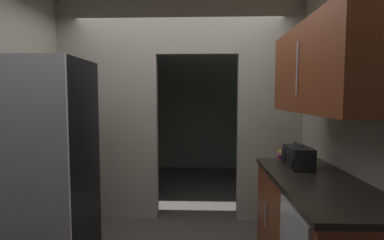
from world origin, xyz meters
name	(u,v)px	position (x,y,z in m)	size (l,w,h in m)	color
kitchen_partition	(173,103)	(-0.08, 1.24, 1.47)	(3.01, 0.12, 2.72)	#ADA899
adjoining_room_shell	(187,107)	(0.00, 3.11, 1.36)	(3.01, 2.82, 2.72)	gray
refrigerator	(41,167)	(-1.11, 0.02, 0.93)	(0.79, 0.71, 1.86)	black
lower_cabinet_run	(316,236)	(1.18, -0.20, 0.45)	(0.65, 1.63, 0.91)	brown
upper_cabinet_counterside	(322,68)	(1.18, -0.20, 1.75)	(0.36, 1.47, 0.67)	brown
boombox	(298,157)	(1.15, 0.19, 1.00)	(0.20, 0.37, 0.22)	black
book_stack	(284,155)	(1.11, 0.53, 0.95)	(0.15, 0.16, 0.09)	#2D609E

